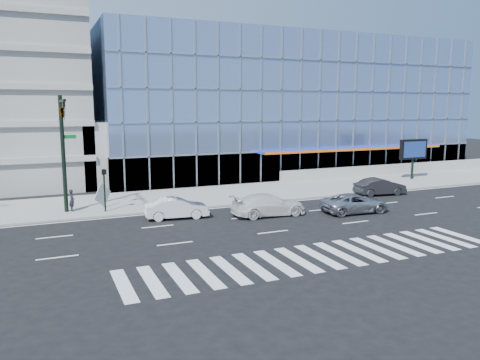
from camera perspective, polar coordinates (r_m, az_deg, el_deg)
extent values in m
plane|color=black|center=(31.58, 0.68, -4.60)|extent=(160.00, 160.00, 0.00)
cube|color=gray|center=(38.85, -4.13, -1.93)|extent=(120.00, 8.00, 0.15)
cube|color=#6E86B8|center=(60.19, 2.82, 9.05)|extent=(42.00, 26.00, 15.00)
cube|color=gray|center=(46.70, -15.26, 3.24)|extent=(6.00, 8.00, 6.00)
cube|color=gray|center=(54.31, 19.15, 1.33)|extent=(30.00, 0.80, 1.00)
cylinder|color=black|center=(34.23, -20.74, 2.92)|extent=(0.28, 0.28, 8.00)
cylinder|color=black|center=(31.27, -20.85, 9.01)|extent=(0.18, 5.60, 0.18)
imported|color=black|center=(29.88, -20.66, 7.90)|extent=(0.18, 0.22, 1.10)
imported|color=black|center=(32.07, -20.86, 7.93)|extent=(0.48, 2.24, 0.90)
cube|color=#0C591E|center=(34.16, -20.10, 4.97)|extent=(0.90, 0.05, 0.25)
cylinder|color=black|center=(33.77, -16.19, -1.21)|extent=(0.12, 0.12, 3.00)
cube|color=black|center=(33.43, -16.25, 0.94)|extent=(0.30, 0.25, 0.35)
cylinder|color=black|center=(50.28, 20.25, 1.27)|extent=(0.24, 0.24, 2.00)
cube|color=black|center=(50.07, 20.38, 3.53)|extent=(3.20, 0.40, 2.00)
cube|color=#0C193F|center=(49.92, 20.55, 3.51)|extent=(2.80, 0.02, 1.60)
imported|color=#B3B3B8|center=(33.90, 13.83, -2.76)|extent=(4.97, 2.54, 1.34)
imported|color=silver|center=(32.08, 3.49, -3.03)|extent=(5.27, 2.35, 1.50)
imported|color=silver|center=(31.52, -7.73, -3.41)|extent=(4.37, 1.97, 1.39)
imported|color=black|center=(41.08, 16.69, -0.79)|extent=(4.49, 2.00, 1.43)
imported|color=black|center=(34.71, -19.81, -2.34)|extent=(0.49, 0.63, 1.54)
cube|color=#A6A6A6|center=(35.27, -16.41, -1.77)|extent=(1.34, 1.31, 1.82)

